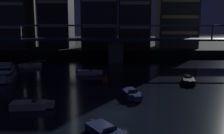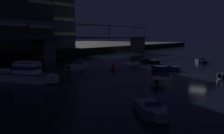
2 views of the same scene
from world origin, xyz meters
TOP-DOWN VIEW (x-y plane):
  - ground_plane at (0.00, 0.00)m, footprint 400.00×400.00m
  - far_riverbank at (0.00, 84.67)m, footprint 240.00×80.00m
  - river_bridge at (0.00, 36.67)m, footprint 96.81×6.40m
  - tower_east_low at (19.18, 53.94)m, footprint 11.93×8.39m
  - cabin_cruiser_near_left at (-19.60, 17.43)m, footprint 4.65×9.36m
  - speedboat_near_center at (2.04, 6.48)m, footprint 2.81×5.17m
  - speedboat_mid_left at (11.94, 14.65)m, footprint 2.51×5.22m
  - speedboat_mid_center at (-5.20, 21.14)m, footprint 5.23×2.10m
  - speedboat_mid_right at (-0.89, -5.47)m, footprint 3.93×4.73m
  - speedboat_far_left at (-9.80, 1.73)m, footprint 5.23×2.15m
  - speedboat_far_center at (-18.77, 28.50)m, footprint 5.19×2.74m
  - channel_buoy at (-1.76, 15.34)m, footprint 0.90×0.90m

SIDE VIEW (x-z plane):
  - ground_plane at x=0.00m, z-range 0.00..0.00m
  - speedboat_near_center at x=2.04m, z-range -0.17..0.99m
  - speedboat_mid_left at x=11.94m, z-range -0.17..0.99m
  - speedboat_mid_center at x=-5.20m, z-range -0.17..0.99m
  - speedboat_mid_right at x=-0.89m, z-range -0.17..0.99m
  - speedboat_far_left at x=-9.80m, z-range -0.17..0.99m
  - speedboat_far_center at x=-18.77m, z-range -0.17..0.99m
  - channel_buoy at x=-1.76m, z-range -0.40..1.36m
  - cabin_cruiser_near_left at x=-19.60m, z-range -0.34..2.45m
  - far_riverbank at x=0.00m, z-range 0.00..2.20m
  - river_bridge at x=0.00m, z-range -0.15..9.23m
  - tower_east_low at x=19.18m, z-range 2.05..26.29m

